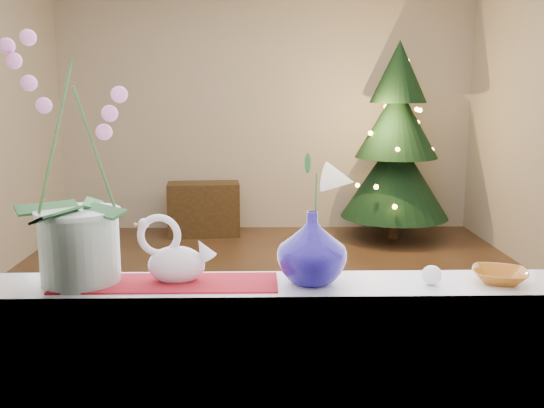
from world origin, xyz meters
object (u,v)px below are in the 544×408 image
(paperweight, at_px, (432,275))
(orchid_pot, at_px, (75,161))
(swan, at_px, (176,251))
(blue_vase, at_px, (312,242))
(amber_dish, at_px, (500,277))
(side_table, at_px, (204,209))
(xmas_tree, at_px, (396,142))

(paperweight, bearing_deg, orchid_pot, 177.72)
(swan, bearing_deg, paperweight, -10.64)
(orchid_pot, xyz_separation_m, blue_vase, (0.73, -0.01, -0.26))
(amber_dish, bearing_deg, swan, 178.67)
(orchid_pot, relative_size, blue_vase, 2.95)
(swan, bearing_deg, side_table, 86.55)
(swan, relative_size, amber_dish, 1.69)
(orchid_pot, relative_size, swan, 3.17)
(xmas_tree, bearing_deg, side_table, 174.29)
(orchid_pot, relative_size, paperweight, 12.49)
(swan, xyz_separation_m, blue_vase, (0.43, -0.01, 0.03))
(swan, height_order, side_table, swan)
(orchid_pot, distance_m, swan, 0.42)
(orchid_pot, distance_m, xmas_tree, 4.74)
(blue_vase, height_order, side_table, blue_vase)
(orchid_pot, bearing_deg, side_table, 90.31)
(orchid_pot, xyz_separation_m, xmas_tree, (1.97, 4.30, -0.30))
(swan, distance_m, xmas_tree, 4.62)
(paperweight, bearing_deg, blue_vase, 175.26)
(blue_vase, height_order, amber_dish, blue_vase)
(swan, height_order, amber_dish, swan)
(swan, relative_size, side_table, 0.33)
(amber_dish, bearing_deg, orchid_pot, 178.91)
(blue_vase, xyz_separation_m, xmas_tree, (1.24, 4.31, -0.04))
(swan, distance_m, paperweight, 0.81)
(paperweight, xyz_separation_m, xmas_tree, (0.87, 4.35, 0.06))
(orchid_pot, relative_size, side_table, 1.03)
(blue_vase, distance_m, paperweight, 0.39)
(amber_dish, bearing_deg, xmas_tree, 81.56)
(swan, distance_m, blue_vase, 0.43)
(paperweight, distance_m, xmas_tree, 4.43)
(xmas_tree, height_order, side_table, xmas_tree)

